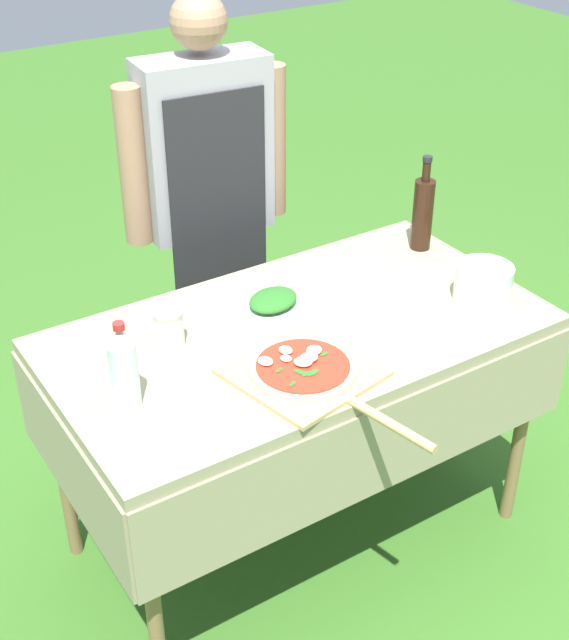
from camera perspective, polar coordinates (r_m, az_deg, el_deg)
ground_plane at (r=2.92m, az=0.75°, el=-13.40°), size 12.00×12.00×0.00m
prep_table at (r=2.47m, az=0.86°, el=-2.16°), size 1.37×0.75×0.77m
person_cook at (r=2.95m, az=-4.97°, el=8.34°), size 0.57×0.22×1.52m
pizza_on_peel at (r=2.23m, az=1.46°, el=-3.35°), size 0.38×0.60×0.06m
oil_bottle at (r=2.82m, az=8.84°, el=6.82°), size 0.06×0.06×0.31m
water_bottle at (r=2.12m, az=-10.27°, el=-3.00°), size 0.07×0.07×0.23m
herb_container at (r=2.51m, az=-0.78°, el=1.20°), size 0.22×0.20×0.04m
mixing_tub at (r=2.59m, az=12.60°, el=2.30°), size 0.16×0.16×0.11m
sauce_jar at (r=2.35m, az=-7.41°, el=-0.64°), size 0.08×0.08×0.10m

